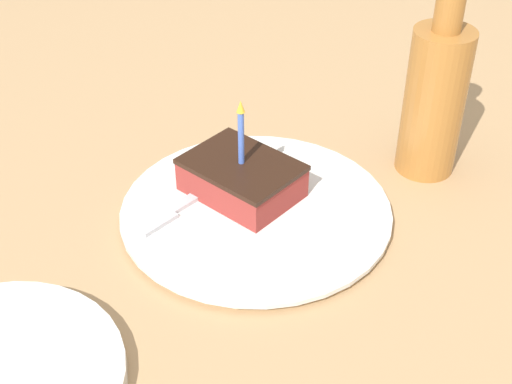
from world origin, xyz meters
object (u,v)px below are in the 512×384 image
object	(u,v)px
plate	(256,211)
bottle	(435,97)
cake_slice	(242,177)
fork	(189,200)

from	to	relation	value
plate	bottle	world-z (taller)	bottle
cake_slice	fork	bearing A→B (deg)	-31.74
plate	cake_slice	xyz separation A→B (m)	(-0.01, -0.03, 0.03)
plate	fork	size ratio (longest dim) A/B	1.71
plate	cake_slice	world-z (taller)	cake_slice
cake_slice	bottle	xyz separation A→B (m)	(-0.19, 0.12, 0.06)
cake_slice	bottle	size ratio (longest dim) A/B	0.51
cake_slice	bottle	distance (m)	0.23
bottle	cake_slice	bearing A→B (deg)	-30.94
plate	bottle	bearing A→B (deg)	156.79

